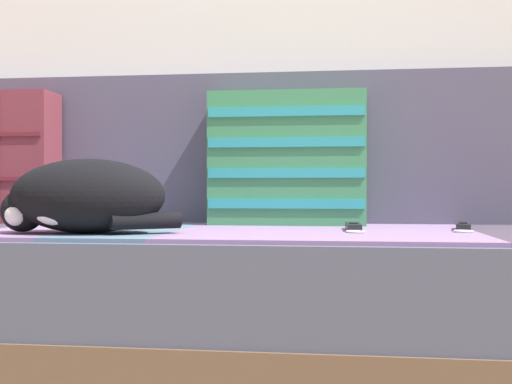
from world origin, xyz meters
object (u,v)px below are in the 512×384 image
couch (186,307)px  game_remote_near (353,227)px  throw_pillow_striped (287,159)px  sleeping_cat (82,198)px  game_remote_far (463,227)px

couch → game_remote_near: 0.51m
throw_pillow_striped → sleeping_cat: throw_pillow_striped is taller
throw_pillow_striped → game_remote_near: bearing=-50.5°
couch → game_remote_far: 0.77m
throw_pillow_striped → game_remote_near: throw_pillow_striped is taller
couch → sleeping_cat: (-0.20, -0.23, 0.30)m
throw_pillow_striped → game_remote_near: (0.19, -0.23, -0.19)m
sleeping_cat → game_remote_far: 0.98m
throw_pillow_striped → game_remote_far: 0.55m
throw_pillow_striped → game_remote_far: size_ratio=2.38×
sleeping_cat → couch: bearing=48.4°
game_remote_near → throw_pillow_striped: bearing=129.5°
sleeping_cat → game_remote_far: sleeping_cat is taller
couch → game_remote_near: size_ratio=11.03×
throw_pillow_striped → sleeping_cat: 0.64m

